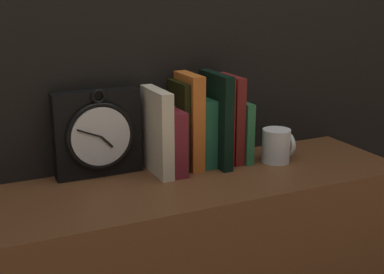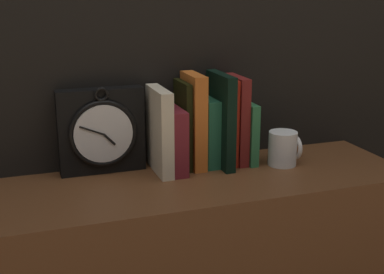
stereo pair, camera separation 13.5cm
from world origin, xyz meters
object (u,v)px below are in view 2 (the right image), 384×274
at_px(book_slot1_maroon, 173,139).
at_px(book_slot2_black, 183,125).
at_px(clock, 102,131).
at_px(book_slot0_cream, 160,131).
at_px(book_slot3_orange, 194,121).
at_px(book_slot5_black, 221,120).
at_px(book_slot6_red, 228,121).
at_px(book_slot7_maroon, 236,120).
at_px(book_slot8_green, 245,132).
at_px(book_slot4_green, 207,132).
at_px(mug, 284,148).

distance_m(book_slot1_maroon, book_slot2_black, 0.05).
height_order(clock, book_slot0_cream, clock).
bearing_deg(book_slot0_cream, book_slot3_orange, 8.20).
distance_m(book_slot0_cream, book_slot1_maroon, 0.05).
height_order(book_slot2_black, book_slot5_black, book_slot5_black).
bearing_deg(book_slot5_black, clock, 171.14).
distance_m(clock, book_slot3_orange, 0.25).
bearing_deg(book_slot6_red, clock, 174.77).
xyz_separation_m(book_slot2_black, book_slot7_maroon, (0.16, -0.01, 0.00)).
bearing_deg(book_slot8_green, clock, 174.46).
distance_m(clock, book_slot1_maroon, 0.19).
bearing_deg(book_slot4_green, book_slot1_maroon, -171.03).
height_order(book_slot4_green, book_slot5_black, book_slot5_black).
bearing_deg(book_slot3_orange, clock, 172.06).
distance_m(clock, book_slot6_red, 0.35).
relative_size(book_slot4_green, book_slot7_maroon, 0.77).
bearing_deg(book_slot6_red, book_slot4_green, 179.38).
bearing_deg(mug, book_slot5_black, 161.25).
xyz_separation_m(book_slot5_black, book_slot6_red, (0.03, 0.02, -0.01)).
bearing_deg(book_slot2_black, book_slot0_cream, -164.74).
distance_m(book_slot3_orange, book_slot5_black, 0.07).
height_order(clock, book_slot4_green, clock).
height_order(book_slot2_black, book_slot3_orange, book_slot3_orange).
relative_size(book_slot5_black, book_slot7_maroon, 1.05).
relative_size(book_slot2_black, book_slot7_maroon, 0.97).
height_order(book_slot0_cream, book_slot6_red, book_slot6_red).
distance_m(book_slot4_green, book_slot8_green, 0.11).
xyz_separation_m(book_slot1_maroon, book_slot4_green, (0.10, 0.02, 0.01)).
bearing_deg(book_slot4_green, mug, -20.64).
xyz_separation_m(book_slot3_orange, book_slot5_black, (0.07, -0.02, -0.00)).
bearing_deg(book_slot3_orange, book_slot0_cream, -171.80).
distance_m(book_slot2_black, book_slot3_orange, 0.03).
distance_m(book_slot7_maroon, book_slot8_green, 0.05).
xyz_separation_m(book_slot3_orange, book_slot7_maroon, (0.13, -0.00, -0.01)).
height_order(book_slot0_cream, book_slot8_green, book_slot0_cream).
relative_size(book_slot3_orange, book_slot7_maroon, 1.05).
height_order(clock, mug, clock).
bearing_deg(clock, book_slot0_cream, -18.54).
bearing_deg(book_slot5_black, book_slot8_green, 7.72).
relative_size(book_slot6_red, mug, 2.53).
bearing_deg(clock, book_slot5_black, -8.86).
relative_size(book_slot2_black, book_slot8_green, 1.38).
distance_m(book_slot2_black, mug, 0.29).
distance_m(clock, mug, 0.50).
relative_size(book_slot7_maroon, mug, 2.56).
height_order(book_slot1_maroon, mug, book_slot1_maroon).
distance_m(clock, book_slot8_green, 0.40).
relative_size(clock, book_slot6_red, 0.98).
distance_m(book_slot5_black, book_slot8_green, 0.09).
bearing_deg(book_slot1_maroon, book_slot4_green, 8.97).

